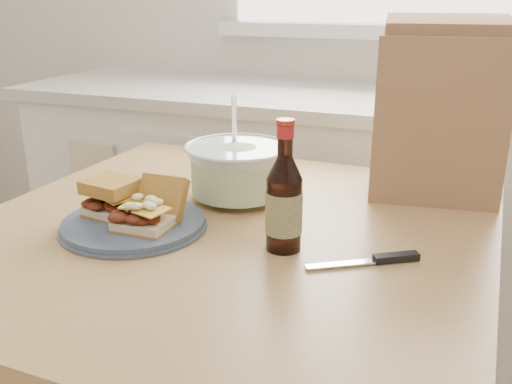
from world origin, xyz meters
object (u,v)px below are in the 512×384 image
(plate, at_px, (134,224))
(paper_bag, at_px, (438,118))
(dining_table, at_px, (226,282))
(coleslaw_bowl, at_px, (238,172))
(beer_bottle, at_px, (284,202))

(plate, bearing_deg, paper_bag, 38.19)
(dining_table, height_order, coleslaw_bowl, coleslaw_bowl)
(plate, xyz_separation_m, paper_bag, (0.52, 0.41, 0.17))
(plate, height_order, beer_bottle, beer_bottle)
(beer_bottle, distance_m, paper_bag, 0.45)
(dining_table, xyz_separation_m, plate, (-0.16, -0.07, 0.13))
(coleslaw_bowl, xyz_separation_m, paper_bag, (0.39, 0.18, 0.12))
(coleslaw_bowl, distance_m, beer_bottle, 0.28)
(beer_bottle, bearing_deg, plate, -171.67)
(dining_table, height_order, paper_bag, paper_bag)
(plate, height_order, coleslaw_bowl, coleslaw_bowl)
(dining_table, xyz_separation_m, coleslaw_bowl, (-0.04, 0.16, 0.18))
(dining_table, height_order, plate, plate)
(paper_bag, bearing_deg, dining_table, -144.22)
(dining_table, xyz_separation_m, beer_bottle, (0.14, -0.05, 0.21))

